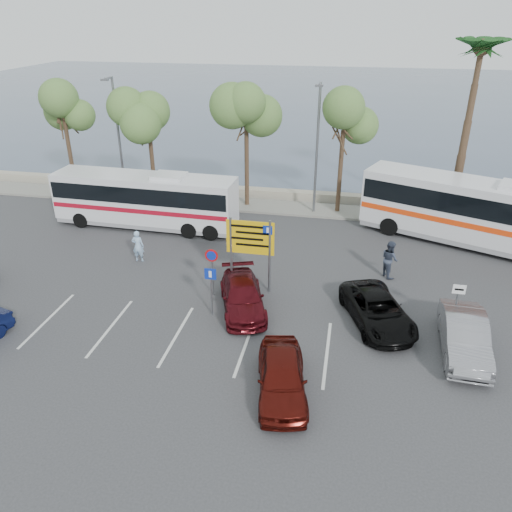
% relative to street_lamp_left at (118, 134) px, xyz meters
% --- Properties ---
extents(ground, '(120.00, 120.00, 0.00)m').
position_rel_street_lamp_left_xyz_m(ground, '(10.00, -13.52, -4.60)').
color(ground, '#333336').
rests_on(ground, ground).
extents(kerb_strip, '(44.00, 2.40, 0.15)m').
position_rel_street_lamp_left_xyz_m(kerb_strip, '(10.00, 0.48, -4.52)').
color(kerb_strip, gray).
rests_on(kerb_strip, ground).
extents(seawall, '(48.00, 0.80, 0.60)m').
position_rel_street_lamp_left_xyz_m(seawall, '(10.00, 2.48, -4.30)').
color(seawall, '#9C957C').
rests_on(seawall, ground).
extents(sea, '(140.00, 140.00, 0.00)m').
position_rel_street_lamp_left_xyz_m(sea, '(10.00, 46.48, -4.59)').
color(sea, '#3D4D62').
rests_on(sea, ground).
extents(tree_far_left, '(3.20, 3.20, 7.60)m').
position_rel_street_lamp_left_xyz_m(tree_far_left, '(-4.00, 0.48, 1.73)').
color(tree_far_left, '#382619').
rests_on(tree_far_left, kerb_strip).
extents(tree_left, '(3.20, 3.20, 7.20)m').
position_rel_street_lamp_left_xyz_m(tree_left, '(2.00, 0.48, 1.41)').
color(tree_left, '#382619').
rests_on(tree_left, kerb_strip).
extents(tree_mid, '(3.20, 3.20, 8.00)m').
position_rel_street_lamp_left_xyz_m(tree_mid, '(8.50, 0.48, 2.06)').
color(tree_mid, '#382619').
rests_on(tree_mid, kerb_strip).
extents(tree_right, '(3.20, 3.20, 7.40)m').
position_rel_street_lamp_left_xyz_m(tree_right, '(14.50, 0.48, 1.57)').
color(tree_right, '#382619').
rests_on(tree_right, kerb_strip).
extents(palm_tree, '(4.80, 4.80, 11.20)m').
position_rel_street_lamp_left_xyz_m(palm_tree, '(21.50, 0.48, 5.27)').
color(palm_tree, '#382619').
rests_on(palm_tree, kerb_strip).
extents(street_lamp_left, '(0.45, 1.15, 8.01)m').
position_rel_street_lamp_left_xyz_m(street_lamp_left, '(0.00, 0.00, 0.00)').
color(street_lamp_left, slate).
rests_on(street_lamp_left, kerb_strip).
extents(street_lamp_right, '(0.45, 1.15, 8.01)m').
position_rel_street_lamp_left_xyz_m(street_lamp_right, '(13.00, 0.00, 0.00)').
color(street_lamp_right, slate).
rests_on(street_lamp_right, kerb_strip).
extents(direction_sign, '(2.20, 0.12, 3.60)m').
position_rel_street_lamp_left_xyz_m(direction_sign, '(11.00, -10.32, -2.17)').
color(direction_sign, slate).
rests_on(direction_sign, ground).
extents(sign_no_stop, '(0.60, 0.08, 2.35)m').
position_rel_street_lamp_left_xyz_m(sign_no_stop, '(9.40, -11.13, -3.02)').
color(sign_no_stop, slate).
rests_on(sign_no_stop, ground).
extents(sign_parking, '(0.50, 0.07, 2.25)m').
position_rel_street_lamp_left_xyz_m(sign_parking, '(9.80, -12.73, -3.13)').
color(sign_parking, slate).
rests_on(sign_parking, ground).
extents(sign_taxi, '(0.50, 0.07, 2.20)m').
position_rel_street_lamp_left_xyz_m(sign_taxi, '(19.80, -12.03, -3.18)').
color(sign_taxi, slate).
rests_on(sign_taxi, ground).
extents(lane_markings, '(12.02, 4.20, 0.01)m').
position_rel_street_lamp_left_xyz_m(lane_markings, '(8.86, -14.52, -4.60)').
color(lane_markings, silver).
rests_on(lane_markings, ground).
extents(coach_bus_left, '(11.02, 2.70, 3.41)m').
position_rel_street_lamp_left_xyz_m(coach_bus_left, '(3.27, -4.06, -3.02)').
color(coach_bus_left, silver).
rests_on(coach_bus_left, ground).
extents(coach_bus_right, '(12.48, 7.15, 3.87)m').
position_rel_street_lamp_left_xyz_m(coach_bus_right, '(22.13, -3.02, -2.81)').
color(coach_bus_right, silver).
rests_on(coach_bus_right, ground).
extents(car_maroon, '(3.09, 4.72, 1.27)m').
position_rel_street_lamp_left_xyz_m(car_maroon, '(11.00, -12.02, -3.96)').
color(car_maroon, '#4C0C12').
rests_on(car_maroon, ground).
extents(car_red, '(2.39, 4.33, 1.39)m').
position_rel_street_lamp_left_xyz_m(car_red, '(13.50, -17.02, -3.90)').
color(car_red, '#4D100B').
rests_on(car_red, ground).
extents(suv_black, '(3.58, 5.03, 1.27)m').
position_rel_street_lamp_left_xyz_m(suv_black, '(16.79, -12.02, -3.96)').
color(suv_black, black).
rests_on(suv_black, ground).
extents(car_silver_b, '(1.72, 4.51, 1.47)m').
position_rel_street_lamp_left_xyz_m(car_silver_b, '(20.00, -13.39, -3.87)').
color(car_silver_b, gray).
rests_on(car_silver_b, ground).
extents(pedestrian_near, '(0.65, 0.45, 1.71)m').
position_rel_street_lamp_left_xyz_m(pedestrian_near, '(4.64, -8.52, -3.74)').
color(pedestrian_near, '#9ABEE1').
rests_on(pedestrian_near, ground).
extents(pedestrian_far, '(1.07, 1.15, 1.89)m').
position_rel_street_lamp_left_xyz_m(pedestrian_far, '(17.42, -7.67, -3.65)').
color(pedestrian_far, '#373F53').
rests_on(pedestrian_far, ground).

